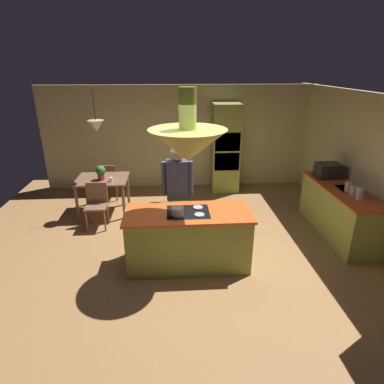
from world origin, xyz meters
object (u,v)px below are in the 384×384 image
at_px(person_at_island, 178,190).
at_px(cooking_pot_on_cooktop, 178,211).
at_px(kitchen_island, 188,238).
at_px(canister_sugar, 354,191).
at_px(chair_facing_island, 97,202).
at_px(microwave_on_counter, 329,171).
at_px(chair_by_back_wall, 109,179).
at_px(oven_tower, 225,148).
at_px(cup_on_table, 111,180).
at_px(canister_tea, 348,187).
at_px(dining_table, 102,183).
at_px(potted_plant_on_table, 101,172).
at_px(canister_flour, 360,193).

xyz_separation_m(person_at_island, cooking_pot_on_cooktop, (-0.02, -0.81, -0.01)).
relative_size(kitchen_island, canister_sugar, 11.55).
distance_m(person_at_island, chair_facing_island, 1.81).
height_order(chair_facing_island, microwave_on_counter, microwave_on_counter).
bearing_deg(chair_by_back_wall, oven_tower, -170.17).
distance_m(oven_tower, microwave_on_counter, 2.53).
relative_size(cup_on_table, microwave_on_counter, 0.20).
distance_m(canister_tea, microwave_on_counter, 0.76).
distance_m(person_at_island, cup_on_table, 1.80).
distance_m(dining_table, cooking_pot_on_cooktop, 2.73).
height_order(chair_by_back_wall, canister_tea, canister_tea).
bearing_deg(potted_plant_on_table, oven_tower, 23.53).
relative_size(potted_plant_on_table, cooking_pot_on_cooktop, 1.67).
bearing_deg(canister_tea, oven_tower, 123.90).
bearing_deg(potted_plant_on_table, cooking_pot_on_cooktop, -54.55).
distance_m(potted_plant_on_table, canister_sugar, 4.79).
distance_m(potted_plant_on_table, cup_on_table, 0.29).
height_order(cup_on_table, microwave_on_counter, microwave_on_counter).
height_order(canister_flour, canister_sugar, canister_flour).
height_order(potted_plant_on_table, canister_flour, canister_flour).
xyz_separation_m(dining_table, chair_facing_island, (0.00, -0.66, -0.15)).
height_order(chair_by_back_wall, cup_on_table, chair_by_back_wall).
xyz_separation_m(oven_tower, cup_on_table, (-2.57, -1.36, -0.27)).
relative_size(chair_facing_island, canister_tea, 5.17).
xyz_separation_m(chair_by_back_wall, canister_tea, (4.54, -2.10, 0.50)).
xyz_separation_m(person_at_island, chair_facing_island, (-1.56, 0.76, -0.51)).
relative_size(oven_tower, cooking_pot_on_cooktop, 11.96).
bearing_deg(oven_tower, chair_facing_island, -147.24).
xyz_separation_m(canister_tea, cooking_pot_on_cooktop, (-3.00, -0.78, -0.00)).
bearing_deg(microwave_on_counter, canister_tea, -90.00).
relative_size(oven_tower, person_at_island, 1.23).
distance_m(canister_sugar, microwave_on_counter, 0.94).
bearing_deg(canister_flour, chair_by_back_wall, 151.51).
bearing_deg(cup_on_table, oven_tower, 27.90).
height_order(dining_table, chair_by_back_wall, chair_by_back_wall).
bearing_deg(chair_facing_island, canister_tea, -9.85).
xyz_separation_m(dining_table, microwave_on_counter, (4.54, -0.69, 0.40)).
bearing_deg(oven_tower, kitchen_island, -108.74).
bearing_deg(person_at_island, chair_by_back_wall, 126.91).
relative_size(canister_sugar, microwave_on_counter, 0.36).
distance_m(kitchen_island, cooking_pot_on_cooktop, 0.57).
height_order(potted_plant_on_table, cooking_pot_on_cooktop, potted_plant_on_table).
relative_size(potted_plant_on_table, microwave_on_counter, 0.65).
height_order(person_at_island, potted_plant_on_table, person_at_island).
xyz_separation_m(canister_flour, cooking_pot_on_cooktop, (-3.00, -0.42, -0.02)).
xyz_separation_m(cup_on_table, canister_sugar, (4.31, -1.41, 0.20)).
bearing_deg(cup_on_table, canister_sugar, -18.08).
bearing_deg(canister_tea, canister_sugar, -90.00).
bearing_deg(potted_plant_on_table, canister_tea, -16.84).
relative_size(dining_table, cup_on_table, 11.79).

